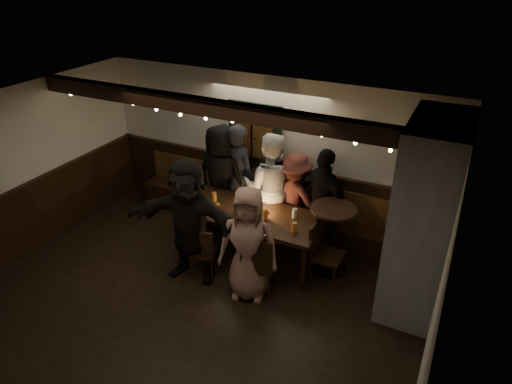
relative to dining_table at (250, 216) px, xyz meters
The scene contains 13 objects.
room 0.91m from the dining_table, ahead, with size 6.02×5.01×2.62m.
dining_table is the anchor object (origin of this frame).
chair_near_left 0.90m from the dining_table, 117.23° to the right, with size 0.48×0.48×0.82m.
chair_near_right 0.93m from the dining_table, 56.59° to the right, with size 0.53×0.53×0.96m.
chair_end 1.19m from the dining_table, ahead, with size 0.43×0.43×0.96m.
high_top 1.24m from the dining_table, 11.35° to the left, with size 0.67×0.67×1.06m.
person_a 1.09m from the dining_table, 143.80° to the left, with size 0.90×0.58×1.83m, color black.
person_b 0.99m from the dining_table, 127.87° to the left, with size 0.68×0.45×1.86m, color black.
person_c 0.71m from the dining_table, 88.79° to the left, with size 0.89×0.70×1.84m, color silver.
person_d 0.87m from the dining_table, 62.18° to the left, with size 0.99×0.57×1.53m, color #592823.
person_e 1.18m from the dining_table, 39.44° to the left, with size 1.00×0.42×1.71m, color black.
person_f 0.99m from the dining_table, 124.84° to the right, with size 1.74×0.55×1.87m, color black.
person_g 0.89m from the dining_table, 64.37° to the right, with size 0.81×0.53×1.66m, color #A57663.
Camera 1 is at (2.93, -3.87, 4.29)m, focal length 32.00 mm.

